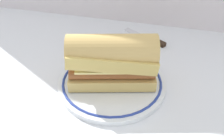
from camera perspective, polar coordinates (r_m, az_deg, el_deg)
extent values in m
plane|color=silver|center=(0.63, -1.59, -4.03)|extent=(1.50, 1.50, 0.00)
cylinder|color=white|center=(0.64, 0.00, -2.77)|extent=(0.26, 0.26, 0.01)
torus|color=navy|center=(0.63, 0.00, -2.36)|extent=(0.24, 0.24, 0.01)
cube|color=tan|center=(0.62, 0.00, -1.24)|extent=(0.21, 0.13, 0.03)
cylinder|color=brown|center=(0.59, 0.03, -0.87)|extent=(0.19, 0.07, 0.02)
cylinder|color=brown|center=(0.61, 0.00, 0.56)|extent=(0.19, 0.07, 0.02)
cylinder|color=brown|center=(0.63, -0.02, 1.90)|extent=(0.19, 0.07, 0.02)
cube|color=#EAD67A|center=(0.60, 0.00, 1.63)|extent=(0.18, 0.12, 0.01)
cube|color=tan|center=(0.59, 0.00, 3.00)|extent=(0.21, 0.13, 0.05)
cylinder|color=tan|center=(0.58, 0.00, 4.22)|extent=(0.21, 0.12, 0.07)
cube|color=silver|center=(0.84, 5.44, 7.70)|extent=(0.09, 0.06, 0.01)
cube|color=black|center=(0.80, 9.58, 5.95)|extent=(0.06, 0.04, 0.01)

